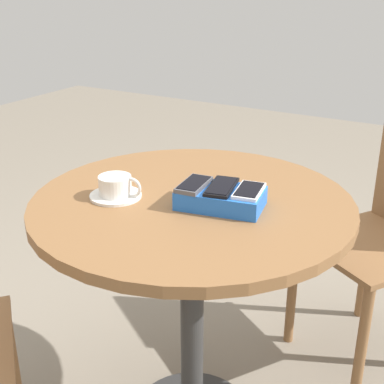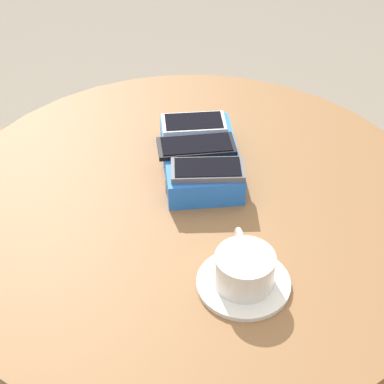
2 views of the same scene
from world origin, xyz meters
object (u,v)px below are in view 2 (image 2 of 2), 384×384
at_px(saucer, 243,283).
at_px(coffee_cup, 244,267).
at_px(phone_gray, 208,170).
at_px(phone_white, 194,123).
at_px(phone_black, 199,146).
at_px(phone_box, 200,159).
at_px(round_table, 192,257).

bearing_deg(saucer, coffee_cup, -169.41).
bearing_deg(phone_gray, phone_white, -165.89).
bearing_deg(phone_black, phone_white, -168.58).
height_order(phone_white, phone_black, same).
relative_size(phone_box, phone_white, 1.87).
bearing_deg(coffee_cup, phone_white, -163.30).
distance_m(phone_white, saucer, 0.37).
relative_size(phone_black, coffee_cup, 1.22).
bearing_deg(phone_gray, phone_box, -165.59).
bearing_deg(coffee_cup, saucer, 10.59).
bearing_deg(phone_white, coffee_cup, 16.70).
relative_size(round_table, phone_box, 3.66).
xyz_separation_m(phone_black, phone_gray, (0.07, 0.02, 0.00)).
bearing_deg(saucer, phone_white, -163.35).
xyz_separation_m(phone_box, phone_white, (-0.07, -0.02, 0.03)).
relative_size(phone_gray, coffee_cup, 1.07).
relative_size(round_table, phone_white, 6.84).
relative_size(round_table, coffee_cup, 7.18).
height_order(phone_white, coffee_cup, coffee_cup).
distance_m(phone_white, phone_black, 0.07).
distance_m(round_table, phone_black, 0.21).
xyz_separation_m(round_table, saucer, (0.19, 0.09, 0.14)).
bearing_deg(phone_gray, saucer, 18.35).
xyz_separation_m(phone_box, coffee_cup, (0.27, 0.09, 0.01)).
height_order(phone_box, saucer, phone_box).
height_order(round_table, coffee_cup, coffee_cup).
height_order(phone_white, phone_gray, phone_gray).
bearing_deg(coffee_cup, phone_black, -161.93).
distance_m(phone_black, coffee_cup, 0.29).
distance_m(saucer, coffee_cup, 0.03).
relative_size(phone_box, coffee_cup, 1.96).
bearing_deg(phone_white, phone_gray, 14.11).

